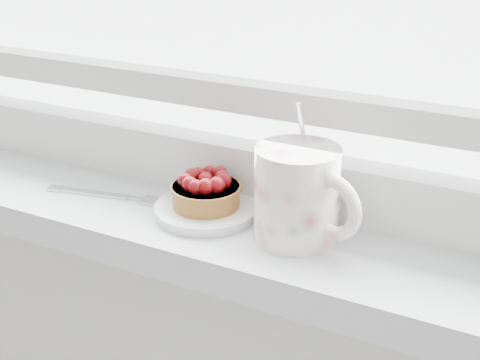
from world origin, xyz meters
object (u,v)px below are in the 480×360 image
Objects in this scene: raspberry_tart at (206,190)px; fork at (116,196)px; saucer at (206,210)px; floral_mug at (299,193)px.

fork is (-0.13, -0.01, -0.03)m from raspberry_tart.
saucer is 0.82× the size of floral_mug.
floral_mug is at bearing -1.90° from saucer.
raspberry_tart is 0.12m from floral_mug.
fork is at bearing -175.31° from saucer.
floral_mug reaches higher than raspberry_tart.
raspberry_tart is 0.43× the size of fork.
saucer is 0.13m from floral_mug.
fork is (-0.25, -0.01, -0.05)m from floral_mug.
saucer is 0.03m from raspberry_tart.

